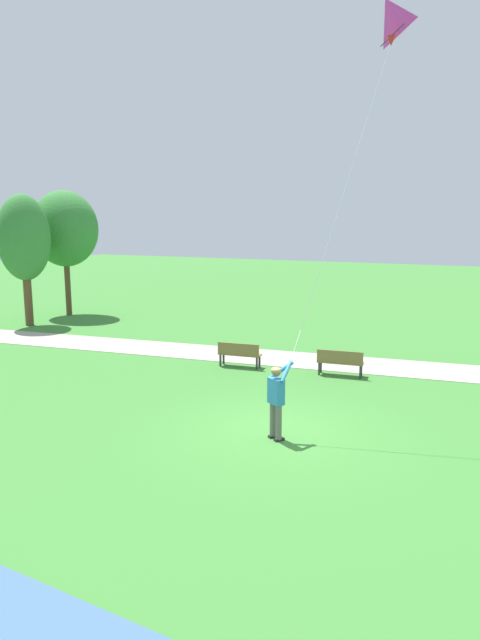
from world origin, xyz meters
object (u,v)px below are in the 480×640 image
park_bench_near_walkway (340,361)px  park_bench_far_walkway (239,353)px  tree_lakeside_far (24,239)px  tree_treeline_center (65,229)px  person_kite_flyer (277,396)px  flying_kite (385,24)px

park_bench_near_walkway → park_bench_far_walkway: 3.50m
tree_lakeside_far → tree_treeline_center: 3.28m
park_bench_far_walkway → tree_lakeside_far: bearing=80.4°
person_kite_flyer → park_bench_near_walkway: size_ratio=1.18×
person_kite_flyer → park_bench_near_walkway: (5.86, 0.37, -0.54)m
park_bench_near_walkway → tree_lakeside_far: size_ratio=0.24×
person_kite_flyer → tree_treeline_center: tree_treeline_center is taller
park_bench_far_walkway → tree_treeline_center: (5.40, 13.60, 4.19)m
park_bench_far_walkway → tree_lakeside_far: 13.73m
person_kite_flyer → tree_lakeside_far: bearing=66.0°
tree_treeline_center → park_bench_far_walkway: bearing=-111.7°
park_bench_far_walkway → flying_kite: bearing=-116.8°
tree_treeline_center → flying_kite: bearing=-113.1°
person_kite_flyer → tree_lakeside_far: tree_lakeside_far is taller
tree_lakeside_far → tree_treeline_center: size_ratio=0.95×
park_bench_far_walkway → tree_treeline_center: bearing=68.3°
flying_kite → person_kite_flyer: bearing=151.2°
flying_kite → tree_treeline_center: size_ratio=1.23×
flying_kite → park_bench_near_walkway: flying_kite is taller
flying_kite → tree_treeline_center: flying_kite is taller
flying_kite → park_bench_near_walkway: 9.73m
person_kite_flyer → park_bench_far_walkway: 6.54m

